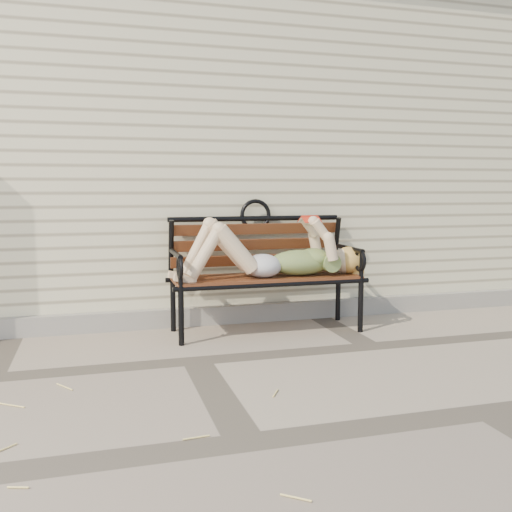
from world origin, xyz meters
name	(u,v)px	position (x,y,z in m)	size (l,w,h in m)	color
ground	(197,361)	(0.00, 0.00, 0.00)	(80.00, 80.00, 0.00)	gray
house_wall	(148,154)	(0.00, 3.00, 1.50)	(8.00, 4.00, 3.00)	beige
house_roof	(145,1)	(0.00, 3.00, 3.15)	(8.30, 4.30, 0.30)	#4B3A36
foundation_strip	(176,317)	(0.00, 0.97, 0.07)	(8.00, 0.10, 0.15)	gray
garden_bench	(263,257)	(0.66, 0.71, 0.58)	(1.59, 0.63, 1.03)	black
reading_woman	(269,254)	(0.68, 0.58, 0.61)	(1.50, 0.34, 0.47)	#0A3A49
straw_scatter	(2,450)	(-1.02, -1.05, 0.01)	(2.77, 1.77, 0.01)	#EAD072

